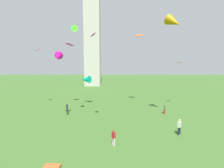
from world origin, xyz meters
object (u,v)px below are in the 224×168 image
(person_4, at_px, (164,108))
(kite_flying_6, at_px, (74,30))
(kite_flying_2, at_px, (38,50))
(kite_flying_3, at_px, (174,22))
(person_2, at_px, (67,108))
(kite_flying_4, at_px, (69,44))
(kite_flying_5, at_px, (139,35))
(kite_flying_0, at_px, (93,35))
(person_1, at_px, (179,126))
(person_0, at_px, (114,137))
(kite_flying_7, at_px, (179,62))
(kite_flying_8, at_px, (85,80))
(kite_flying_1, at_px, (58,57))
(monument_obelisk, at_px, (92,10))

(person_4, distance_m, kite_flying_6, 18.65)
(person_4, height_order, kite_flying_2, kite_flying_2)
(kite_flying_3, xyz_separation_m, kite_flying_6, (-14.10, 0.47, -0.94))
(person_2, bearing_deg, kite_flying_4, -7.20)
(person_4, bearing_deg, kite_flying_5, 64.53)
(kite_flying_0, distance_m, kite_flying_4, 11.64)
(kite_flying_0, relative_size, kite_flying_2, 1.03)
(person_1, bearing_deg, kite_flying_4, 96.16)
(person_1, relative_size, kite_flying_5, 1.01)
(person_0, relative_size, kite_flying_3, 0.54)
(kite_flying_7, distance_m, kite_flying_8, 18.33)
(kite_flying_8, bearing_deg, kite_flying_3, 84.48)
(kite_flying_2, bearing_deg, kite_flying_5, -73.42)
(kite_flying_5, bearing_deg, kite_flying_2, -147.08)
(kite_flying_4, bearing_deg, kite_flying_6, 63.86)
(kite_flying_5, bearing_deg, kite_flying_6, -112.42)
(person_1, xyz_separation_m, person_2, (-15.11, 7.66, 0.00))
(kite_flying_1, bearing_deg, person_2, 80.90)
(person_4, bearing_deg, person_1, -149.32)
(person_0, height_order, kite_flying_7, kite_flying_7)
(kite_flying_4, relative_size, kite_flying_6, 1.07)
(kite_flying_2, relative_size, kite_flying_7, 0.87)
(kite_flying_4, bearing_deg, kite_flying_8, 170.01)
(person_1, bearing_deg, kite_flying_3, 37.50)
(kite_flying_0, xyz_separation_m, kite_flying_6, (-3.18, 3.50, 1.25))
(kite_flying_7, bearing_deg, kite_flying_5, 129.14)
(person_1, distance_m, kite_flying_2, 27.35)
(kite_flying_3, relative_size, kite_flying_6, 1.89)
(person_1, relative_size, person_2, 1.00)
(person_4, relative_size, kite_flying_7, 1.37)
(person_4, bearing_deg, kite_flying_0, 153.02)
(kite_flying_1, height_order, kite_flying_5, kite_flying_5)
(person_2, relative_size, person_4, 1.12)
(person_4, bearing_deg, person_0, 178.62)
(monument_obelisk, height_order, person_2, monument_obelisk)
(person_1, bearing_deg, person_4, 40.40)
(person_1, xyz_separation_m, kite_flying_8, (-13.25, 14.71, 4.00))
(monument_obelisk, bearing_deg, kite_flying_3, -67.34)
(kite_flying_5, bearing_deg, kite_flying_4, -143.41)
(kite_flying_2, bearing_deg, kite_flying_4, -81.36)
(kite_flying_0, bearing_deg, kite_flying_2, 19.44)
(monument_obelisk, xyz_separation_m, kite_flying_4, (-0.32, -31.72, -15.44))
(kite_flying_0, distance_m, kite_flying_2, 15.83)
(person_4, bearing_deg, person_2, 127.95)
(person_1, height_order, kite_flying_1, kite_flying_1)
(person_2, bearing_deg, person_0, -158.52)
(person_1, distance_m, kite_flying_0, 15.02)
(kite_flying_6, bearing_deg, kite_flying_3, 160.52)
(kite_flying_8, bearing_deg, person_4, 92.46)
(kite_flying_8, bearing_deg, kite_flying_6, 26.69)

